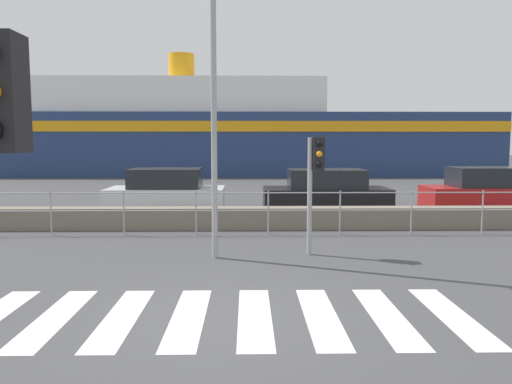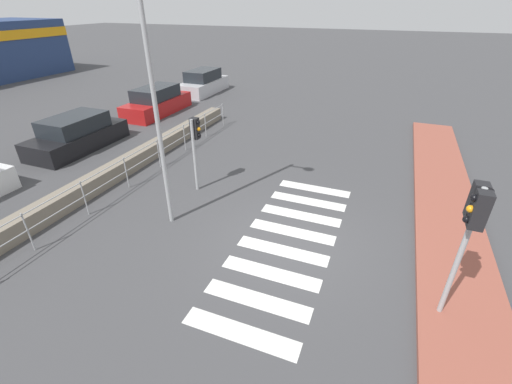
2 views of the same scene
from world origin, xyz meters
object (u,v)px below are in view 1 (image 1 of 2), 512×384
Objects in this scene: parked_car_white at (166,193)px; traffic_light_far at (315,169)px; parked_car_black at (326,193)px; parked_car_red at (491,192)px; streetlamp at (213,47)px; ferry_boat at (230,135)px.

traffic_light_far is at bearing -58.07° from parked_car_white.
parked_car_red is (5.73, 0.00, 0.03)m from parked_car_black.
streetlamp is 1.52× the size of parked_car_red.
traffic_light_far is 6.95m from parked_car_black.
ferry_boat reaches higher than parked_car_white.
traffic_light_far is at bearing -84.08° from ferry_boat.
streetlamp is at bearing -88.73° from ferry_boat.
ferry_boat is at bearing 85.29° from parked_car_white.
streetlamp reaches higher than parked_car_white.
ferry_boat reaches higher than streetlamp.
parked_car_black is (3.94, -18.77, -2.23)m from ferry_boat.
parked_car_white is 0.87× the size of parked_car_red.
ferry_boat is at bearing 117.25° from parked_car_red.
parked_car_black is 5.73m from parked_car_red.
parked_car_red reaches higher than parked_car_black.
traffic_light_far reaches higher than parked_car_black.
parked_car_white is (-4.19, 6.73, -1.19)m from traffic_light_far.
ferry_boat is (-2.65, 25.50, 1.03)m from traffic_light_far.
streetlamp is at bearing -73.47° from parked_car_white.
ferry_boat is 8.26× the size of parked_car_black.
ferry_boat reaches higher than parked_car_black.
ferry_boat reaches higher than traffic_light_far.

